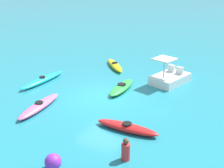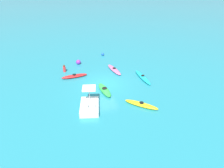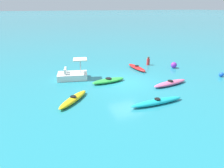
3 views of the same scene
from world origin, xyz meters
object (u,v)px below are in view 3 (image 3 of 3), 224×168
Objects in this scene: pedal_boat_white at (73,75)px; buoy_blue at (221,74)px; kayak_yellow at (73,99)px; person_near_shore at (148,61)px; buoy_purple at (174,65)px; kayak_red at (137,68)px; kayak_pink at (170,83)px; kayak_green at (108,81)px; kayak_cyan at (157,102)px.

buoy_blue is at bearing 159.79° from pedal_boat_white.
person_near_shore reaches higher than kayak_yellow.
pedal_boat_white is 4.61× the size of buoy_purple.
buoy_purple is at bearing -61.21° from buoy_blue.
kayak_yellow is at bearing 33.10° from kayak_red.
person_near_shore reaches higher than buoy_purple.
pedal_boat_white reaches higher than buoy_purple.
kayak_pink is 1.15× the size of kayak_green.
buoy_purple is at bearing 164.08° from kayak_red.
kayak_pink is 5.50× the size of buoy_purple.
buoy_purple reaches higher than kayak_cyan.
kayak_yellow is 2.87× the size of person_near_shore.
kayak_cyan is at bearing 106.26° from kayak_green.
kayak_yellow is at bearing 78.07° from pedal_boat_white.
kayak_red is 3.22× the size of person_near_shore.
person_near_shore reaches higher than kayak_pink.
kayak_pink is 7.49m from kayak_yellow.
pedal_boat_white reaches higher than buoy_blue.
pedal_boat_white is at bearing -3.75° from buoy_purple.
kayak_yellow is 5.26m from kayak_cyan.
kayak_red is at bearing -146.90° from kayak_yellow.
kayak_pink is at bearing 146.69° from pedal_boat_white.
buoy_blue is at bearing 139.77° from kayak_red.
kayak_green is at bearing 31.30° from kayak_red.
buoy_purple is (-10.76, -3.67, 0.13)m from kayak_yellow.
kayak_cyan is at bearing 44.87° from buoy_purple.
kayak_red is at bearing -176.61° from pedal_boat_white.
kayak_pink is at bearing 48.43° from buoy_purple.
kayak_yellow is 0.70× the size of kayak_cyan.
kayak_pink is at bearing 150.54° from kayak_green.
buoy_purple is (-9.85, 0.64, -0.04)m from pedal_boat_white.
kayak_pink is 0.89× the size of kayak_cyan.
kayak_green is (4.16, -2.35, 0.00)m from kayak_pink.
buoy_blue is 6.79m from person_near_shore.
buoy_purple reaches higher than kayak_yellow.
buoy_purple is (-7.42, -1.33, 0.13)m from kayak_green.
kayak_cyan is at bearing 15.80° from buoy_blue.
person_near_shore is at bearing -56.07° from buoy_blue.
kayak_pink is 7.88m from pedal_boat_white.
kayak_green is at bearing -144.90° from kayak_yellow.
buoy_blue is (-5.62, 4.75, 0.04)m from kayak_red.
buoy_purple is at bearing -135.13° from kayak_cyan.
kayak_red is 1.12× the size of kayak_yellow.
kayak_red is 6.29m from pedal_boat_white.
kayak_cyan is 4.09× the size of person_near_shore.
buoy_blue is at bearing -164.20° from kayak_cyan.
buoy_blue is at bearing 123.93° from person_near_shore.
kayak_green is at bearing -29.46° from kayak_pink.
buoy_blue reaches higher than kayak_red.
kayak_yellow is (7.19, 4.69, -0.00)m from kayak_red.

